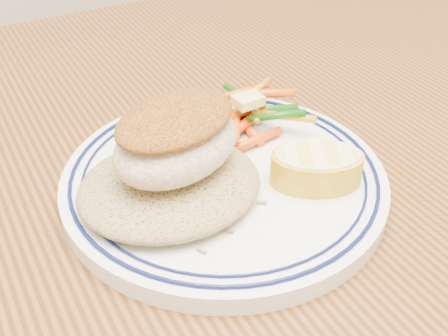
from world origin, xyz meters
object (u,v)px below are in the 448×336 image
(dining_table, at_px, (216,307))
(rice_pilaf, at_px, (170,182))
(vegetable_pile, at_px, (244,113))
(lemon_wedge, at_px, (317,166))
(fish_fillet, at_px, (176,138))
(plate, at_px, (224,179))

(dining_table, distance_m, rice_pilaf, 0.13)
(rice_pilaf, relative_size, vegetable_pile, 1.23)
(rice_pilaf, relative_size, lemon_wedge, 1.59)
(vegetable_pile, bearing_deg, dining_table, -131.78)
(dining_table, bearing_deg, rice_pilaf, 136.87)
(fish_fillet, distance_m, vegetable_pile, 0.11)
(dining_table, height_order, rice_pilaf, rice_pilaf)
(rice_pilaf, bearing_deg, plate, 6.28)
(dining_table, relative_size, lemon_wedge, 17.81)
(plate, bearing_deg, dining_table, -129.18)
(dining_table, relative_size, rice_pilaf, 11.22)
(rice_pilaf, height_order, lemon_wedge, same)
(plate, distance_m, lemon_wedge, 0.07)
(fish_fillet, bearing_deg, vegetable_pile, 30.99)
(lemon_wedge, bearing_deg, plate, 141.91)
(plate, bearing_deg, rice_pilaf, -173.72)
(lemon_wedge, bearing_deg, dining_table, 169.40)
(plate, distance_m, rice_pilaf, 0.05)
(dining_table, bearing_deg, fish_fillet, 118.88)
(dining_table, distance_m, plate, 0.11)
(plate, bearing_deg, lemon_wedge, -38.09)
(fish_fillet, height_order, vegetable_pile, fish_fillet)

